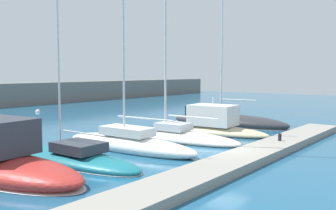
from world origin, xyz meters
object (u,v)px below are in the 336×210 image
at_px(sailboat_charcoal_sixth, 228,121).
at_px(dock_bollard, 280,137).
at_px(sailboat_white_third, 128,142).
at_px(sailboat_ivory_fourth, 177,136).
at_px(sailboat_teal_second, 74,158).
at_px(motorboat_sand_fifth, 211,126).
at_px(mooring_buoy_white, 38,112).

height_order(sailboat_charcoal_sixth, dock_bollard, sailboat_charcoal_sixth).
xyz_separation_m(sailboat_white_third, sailboat_charcoal_sixth, (12.78, 0.37, -0.14)).
height_order(sailboat_ivory_fourth, sailboat_charcoal_sixth, sailboat_charcoal_sixth).
xyz_separation_m(sailboat_teal_second, sailboat_ivory_fourth, (8.40, -0.30, 0.02)).
bearing_deg(sailboat_teal_second, motorboat_sand_fifth, -94.25).
xyz_separation_m(sailboat_charcoal_sixth, mooring_buoy_white, (-3.58, 22.68, -0.32)).
relative_size(motorboat_sand_fifth, mooring_buoy_white, 16.27).
xyz_separation_m(sailboat_ivory_fourth, mooring_buoy_white, (4.76, 23.38, -0.24)).
height_order(sailboat_teal_second, motorboat_sand_fifth, sailboat_teal_second).
relative_size(sailboat_teal_second, dock_bollard, 31.71).
distance_m(sailboat_ivory_fourth, sailboat_charcoal_sixth, 8.37).
bearing_deg(sailboat_ivory_fourth, mooring_buoy_white, -13.51).
bearing_deg(sailboat_white_third, sailboat_teal_second, 88.55).
relative_size(sailboat_ivory_fourth, sailboat_charcoal_sixth, 0.77).
relative_size(sailboat_charcoal_sixth, dock_bollard, 45.18).
relative_size(sailboat_teal_second, sailboat_white_third, 0.69).
distance_m(sailboat_teal_second, sailboat_ivory_fourth, 8.41).
distance_m(motorboat_sand_fifth, sailboat_charcoal_sixth, 4.64).
distance_m(sailboat_charcoal_sixth, dock_bollard, 9.87).
relative_size(motorboat_sand_fifth, dock_bollard, 20.73).
bearing_deg(motorboat_sand_fifth, sailboat_ivory_fourth, 80.91).
bearing_deg(mooring_buoy_white, sailboat_ivory_fourth, -101.51).
bearing_deg(motorboat_sand_fifth, mooring_buoy_white, -6.33).
relative_size(sailboat_ivory_fourth, dock_bollard, 34.62).
relative_size(sailboat_teal_second, sailboat_ivory_fourth, 0.92).
distance_m(sailboat_white_third, sailboat_charcoal_sixth, 12.78).
height_order(mooring_buoy_white, dock_bollard, dock_bollard).
distance_m(sailboat_white_third, dock_bollard, 9.09).
height_order(sailboat_white_third, mooring_buoy_white, sailboat_white_third).
bearing_deg(mooring_buoy_white, sailboat_teal_second, -119.70).
bearing_deg(mooring_buoy_white, motorboat_sand_fifth, -92.25).
distance_m(sailboat_white_third, sailboat_ivory_fourth, 4.46).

